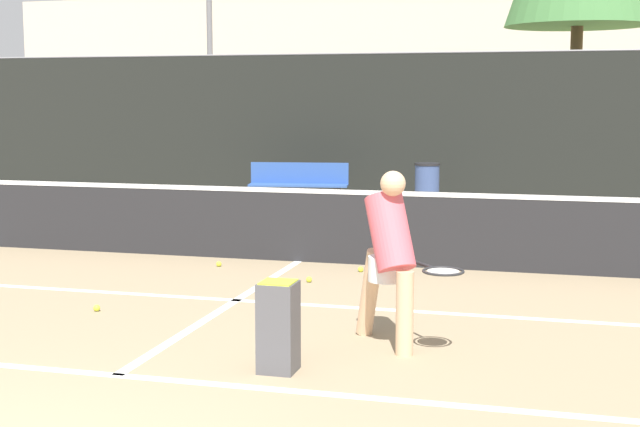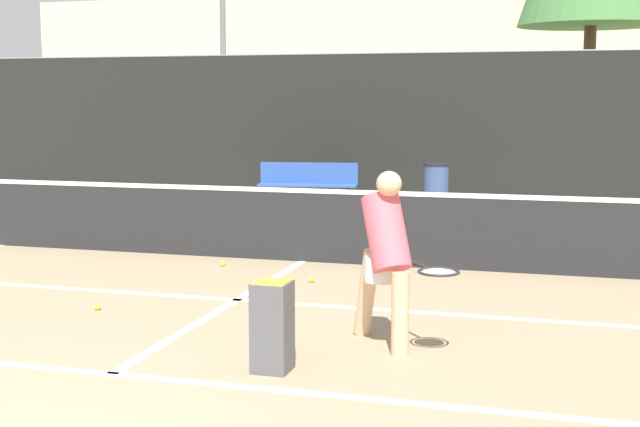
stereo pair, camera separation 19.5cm
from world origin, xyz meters
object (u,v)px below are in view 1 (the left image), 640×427
(ball_hopper, at_px, (278,324))
(trash_bin, at_px, (427,188))
(player_practicing, at_px, (390,253))
(parked_car, at_px, (521,163))
(courtside_bench, at_px, (299,183))

(ball_hopper, distance_m, trash_bin, 9.79)
(player_practicing, relative_size, parked_car, 0.34)
(ball_hopper, bearing_deg, player_practicing, 52.09)
(courtside_bench, relative_size, trash_bin, 2.11)
(player_practicing, relative_size, ball_hopper, 2.13)
(trash_bin, bearing_deg, courtside_bench, 178.42)
(courtside_bench, xyz_separation_m, parked_car, (3.96, 4.54, 0.13))
(ball_hopper, relative_size, parked_car, 0.16)
(courtside_bench, bearing_deg, parked_car, 40.71)
(ball_hopper, xyz_separation_m, parked_car, (1.23, 14.39, 0.24))
(trash_bin, bearing_deg, ball_hopper, -88.47)
(player_practicing, height_order, parked_car, player_practicing)
(player_practicing, xyz_separation_m, ball_hopper, (-0.70, -0.90, -0.44))
(ball_hopper, height_order, courtside_bench, courtside_bench)
(courtside_bench, bearing_deg, trash_bin, -9.78)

